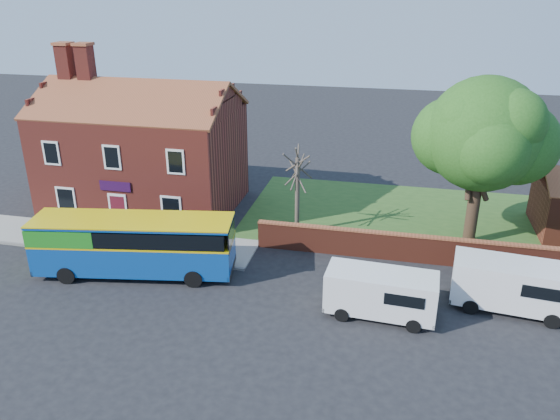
% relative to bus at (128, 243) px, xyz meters
% --- Properties ---
extents(ground, '(120.00, 120.00, 0.00)m').
position_rel_bus_xyz_m(ground, '(3.74, -2.44, -1.76)').
color(ground, black).
rests_on(ground, ground).
extents(pavement, '(18.00, 3.50, 0.12)m').
position_rel_bus_xyz_m(pavement, '(-3.26, 3.31, -1.70)').
color(pavement, gray).
rests_on(pavement, ground).
extents(kerb, '(18.00, 0.15, 0.14)m').
position_rel_bus_xyz_m(kerb, '(-3.26, 1.56, -1.69)').
color(kerb, slate).
rests_on(kerb, ground).
extents(grass_strip, '(26.00, 12.00, 0.04)m').
position_rel_bus_xyz_m(grass_strip, '(16.74, 10.56, -1.74)').
color(grass_strip, '#426B28').
rests_on(grass_strip, ground).
extents(shop_building, '(12.30, 8.13, 10.50)m').
position_rel_bus_xyz_m(shop_building, '(-3.28, 9.06, 1.65)').
color(shop_building, maroon).
rests_on(shop_building, ground).
extents(boundary_wall, '(22.00, 0.38, 1.60)m').
position_rel_bus_xyz_m(boundary_wall, '(16.74, 4.56, -0.95)').
color(boundary_wall, maroon).
rests_on(boundary_wall, ground).
extents(bus, '(10.45, 4.21, 3.10)m').
position_rel_bus_xyz_m(bus, '(0.00, 0.00, 0.00)').
color(bus, '#0D4192').
rests_on(bus, ground).
extents(van_near, '(5.04, 2.29, 2.17)m').
position_rel_bus_xyz_m(van_near, '(12.94, -1.11, -0.55)').
color(van_near, white).
rests_on(van_near, ground).
extents(van_far, '(5.57, 2.74, 2.35)m').
position_rel_bus_xyz_m(van_far, '(18.84, 0.74, -0.44)').
color(van_far, white).
rests_on(van_far, ground).
extents(large_tree, '(7.93, 6.27, 9.67)m').
position_rel_bus_xyz_m(large_tree, '(17.70, 7.85, 4.57)').
color(large_tree, black).
rests_on(large_tree, ground).
extents(bare_tree, '(1.95, 2.33, 5.21)m').
position_rel_bus_xyz_m(bare_tree, '(7.55, 6.81, 0.91)').
color(bare_tree, '#4C4238').
rests_on(bare_tree, ground).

